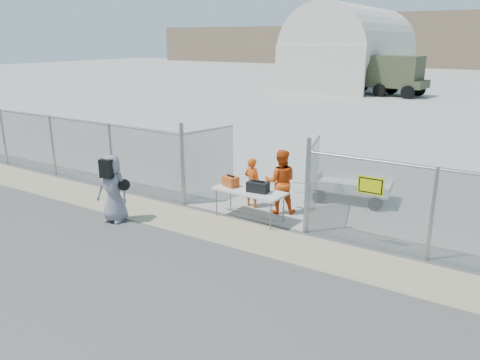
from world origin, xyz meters
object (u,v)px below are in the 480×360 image
Objects in this scene: security_worker_right at (281,182)px; utility_trailer at (352,189)px; security_worker_left at (252,183)px; folding_table at (249,205)px; visitor at (113,189)px.

security_worker_right is 0.61× the size of utility_trailer.
security_worker_right is at bearing -131.51° from utility_trailer.
security_worker_right is 2.59m from utility_trailer.
security_worker_right reaches higher than security_worker_left.
visitor is (-3.08, -2.06, 0.50)m from folding_table.
utility_trailer is at bearing -149.28° from security_worker_right.
visitor is at bearing 53.21° from security_worker_left.
folding_table reaches higher than utility_trailer.
visitor is at bearing -142.83° from folding_table.
folding_table is 1.34× the size of security_worker_left.
visitor is at bearing 14.09° from security_worker_right.
utility_trailer is (2.31, 2.13, -0.38)m from security_worker_left.
visitor is (-3.55, -2.99, 0.00)m from security_worker_right.
security_worker_left is at bearing 119.64° from folding_table.
utility_trailer is at bearing 33.49° from visitor.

